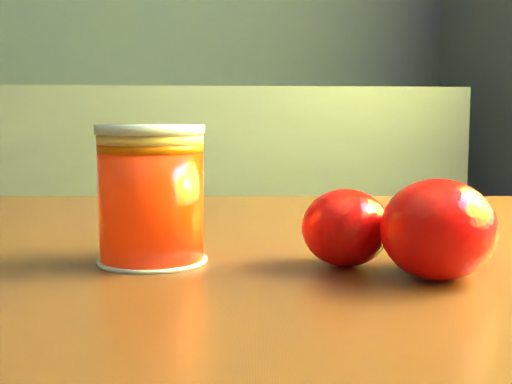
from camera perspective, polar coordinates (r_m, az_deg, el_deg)
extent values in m
cube|color=#592C16|center=(0.57, 5.31, -6.54)|extent=(1.08, 0.83, 0.04)
cylinder|color=#FF2605|center=(0.52, -8.38, -0.92)|extent=(0.07, 0.07, 0.09)
cylinder|color=#F6CA64|center=(0.51, -8.46, 4.22)|extent=(0.08, 0.08, 0.01)
cylinder|color=silver|center=(0.51, -8.47, 4.87)|extent=(0.08, 0.08, 0.00)
ellipsoid|color=#EF0D04|center=(0.51, 7.17, -2.85)|extent=(0.07, 0.07, 0.05)
ellipsoid|color=#EF0D04|center=(0.51, 14.61, -2.94)|extent=(0.08, 0.08, 0.06)
ellipsoid|color=#EF0D04|center=(0.48, 14.36, -2.93)|extent=(0.08, 0.08, 0.07)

